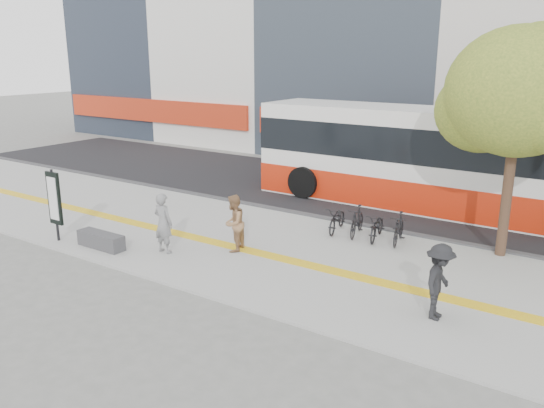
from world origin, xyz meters
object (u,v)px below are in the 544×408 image
Objects in this scene: signboard at (54,199)px; seated_woman at (163,223)px; street_tree at (519,95)px; bus at (436,163)px; pedestrian_dark at (439,282)px; bench at (101,240)px; pedestrian_tan at (234,223)px.

signboard reaches higher than seated_woman.
bus is (-3.17, 3.68, -2.77)m from street_tree.
pedestrian_dark is (11.13, 1.41, -0.45)m from signboard.
bus is at bearing 130.71° from street_tree.
pedestrian_tan is (3.36, 1.97, 0.60)m from bench.
seated_woman is at bearing -118.30° from bus.
street_tree reaches higher than pedestrian_dark.
pedestrian_dark reaches higher than bench.
pedestrian_dark reaches higher than pedestrian_tan.
street_tree is 10.20m from seated_woman.
pedestrian_dark is (6.16, -0.87, 0.01)m from pedestrian_tan.
bench is 2.06m from seated_woman.
pedestrian_tan is (4.96, 2.28, -0.46)m from signboard.
seated_woman is (3.40, 1.07, -0.42)m from signboard.
seated_woman is 1.98m from pedestrian_tan.
signboard is 1.32× the size of pedestrian_dark.
signboard is 0.16× the size of bus.
signboard reaches higher than pedestrian_dark.
bus reaches higher than pedestrian_dark.
pedestrian_tan is at bearing 30.41° from bench.
seated_woman is (-7.98, -5.26, -3.57)m from street_tree.
street_tree is 8.40m from pedestrian_tan.
bench is 11.83m from bus.
bench is 0.25× the size of street_tree.
seated_woman is at bearing 17.40° from signboard.
pedestrian_tan is at bearing -147.76° from street_tree.
bench is at bearing -73.35° from pedestrian_tan.
bus is 8.04× the size of pedestrian_dark.
bus is at bearing -117.71° from seated_woman.
street_tree is 3.83× the size of pedestrian_tan.
pedestrian_dark is at bearing 68.18° from pedestrian_tan.
street_tree is at bearing -49.29° from bus.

